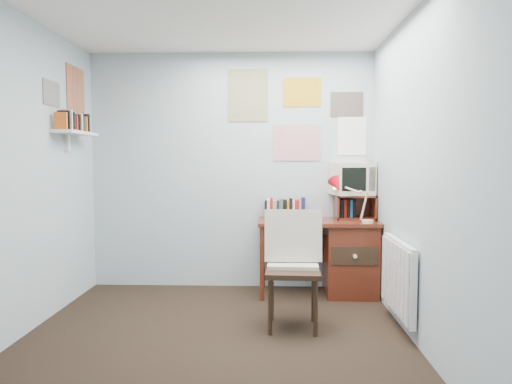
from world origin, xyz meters
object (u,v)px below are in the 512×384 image
wall_shelf (75,133)px  desk_chair (293,272)px  tv_riser (355,207)px  desk_lamp (368,203)px  radiator (398,277)px  crt_tv (352,177)px  desk (344,255)px

wall_shelf → desk_chair: bearing=-16.1°
tv_riser → desk_lamp: bearing=-77.3°
desk_lamp → tv_riser: desk_lamp is taller
desk_lamp → radiator: desk_lamp is taller
radiator → wall_shelf: 3.15m
desk_lamp → tv_riser: size_ratio=0.99×
desk_lamp → wall_shelf: bearing=-164.2°
wall_shelf → tv_riser: bearing=10.3°
desk_lamp → wall_shelf: 2.84m
crt_tv → radiator: crt_tv is taller
desk → desk_lamp: size_ratio=3.04×
desk → wall_shelf: size_ratio=1.94×
desk_lamp → crt_tv: bearing=118.8°
tv_riser → radiator: tv_riser is taller
desk_lamp → radiator: bearing=-70.2°
desk_chair → tv_riser: 1.34m
desk_lamp → tv_riser: bearing=114.7°
desk_chair → radiator: (0.86, 0.03, -0.05)m
desk_lamp → wall_shelf: wall_shelf is taller
radiator → desk: bearing=107.2°
desk → crt_tv: crt_tv is taller
tv_riser → wall_shelf: 2.83m
desk → desk_chair: bearing=-120.7°
desk_chair → radiator: desk_chair is taller
radiator → desk_lamp: bearing=97.8°
wall_shelf → crt_tv: bearing=10.9°
crt_tv → wall_shelf: size_ratio=0.62×
radiator → wall_shelf: bearing=169.1°
desk_lamp → tv_riser: (-0.07, 0.31, -0.07)m
wall_shelf → desk: bearing=8.4°
crt_tv → wall_shelf: wall_shelf is taller
crt_tv → wall_shelf: bearing=179.4°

